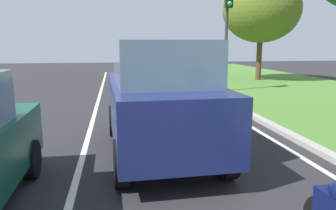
# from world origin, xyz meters

# --- Properties ---
(ground_plane) EXTENTS (60.00, 60.00, 0.00)m
(ground_plane) POSITION_xyz_m (0.00, 14.00, 0.00)
(ground_plane) COLOR #262628
(lane_line_center) EXTENTS (0.12, 32.00, 0.01)m
(lane_line_center) POSITION_xyz_m (-0.70, 14.00, 0.00)
(lane_line_center) COLOR silver
(lane_line_center) RESTS_ON ground
(lane_line_right_edge) EXTENTS (0.12, 32.00, 0.01)m
(lane_line_right_edge) POSITION_xyz_m (3.60, 14.00, 0.00)
(lane_line_right_edge) COLOR silver
(lane_line_right_edge) RESTS_ON ground
(curb_right) EXTENTS (0.24, 48.00, 0.12)m
(curb_right) POSITION_xyz_m (4.10, 14.00, 0.06)
(curb_right) COLOR #9E9B93
(curb_right) RESTS_ON ground
(car_suv_ahead) EXTENTS (2.10, 4.57, 2.28)m
(car_suv_ahead) POSITION_xyz_m (0.86, 9.61, 1.17)
(car_suv_ahead) COLOR navy
(car_suv_ahead) RESTS_ON ground
(traffic_light_near_right) EXTENTS (0.32, 0.50, 4.94)m
(traffic_light_near_right) POSITION_xyz_m (5.03, 17.76, 3.33)
(traffic_light_near_right) COLOR #2D2D2D
(traffic_light_near_right) RESTS_ON ground
(tree_roadside_far) EXTENTS (4.54, 4.54, 6.14)m
(tree_roadside_far) POSITION_xyz_m (8.59, 22.16, 4.20)
(tree_roadside_far) COLOR #4C331E
(tree_roadside_far) RESTS_ON ground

